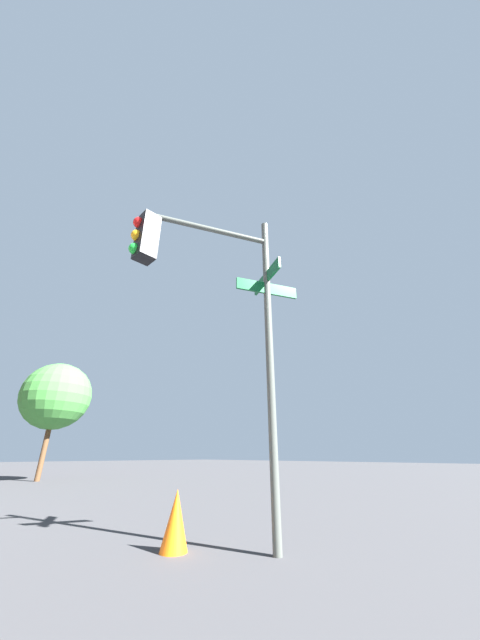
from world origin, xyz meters
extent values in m
cylinder|color=#474C47|center=(-7.04, -7.09, 2.55)|extent=(0.12, 0.12, 5.10)
cylinder|color=#474C47|center=(-6.61, -6.17, 4.70)|extent=(0.94, 1.89, 0.09)
cube|color=black|center=(-6.18, -5.24, 4.25)|extent=(0.28, 0.28, 0.80)
sphere|color=red|center=(-6.11, -5.11, 4.50)|extent=(0.18, 0.18, 0.18)
sphere|color=orange|center=(-6.11, -5.11, 4.25)|extent=(0.18, 0.18, 0.18)
sphere|color=green|center=(-6.11, -5.11, 4.00)|extent=(0.18, 0.18, 0.18)
cube|color=#0F5128|center=(-7.04, -7.09, 3.74)|extent=(0.50, 1.01, 0.20)
cube|color=#0F5128|center=(-7.04, -7.09, 3.96)|extent=(0.92, 0.46, 0.20)
cylinder|color=#4C331E|center=(8.23, -8.25, 1.38)|extent=(0.24, 0.24, 2.77)
sphere|color=#387A33|center=(8.23, -8.25, 3.93)|extent=(3.33, 3.33, 3.33)
cone|color=orange|center=(-6.00, -6.29, 0.36)|extent=(0.36, 0.36, 0.72)
camera|label=1|loc=(-9.98, -3.51, 1.14)|focal=17.38mm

